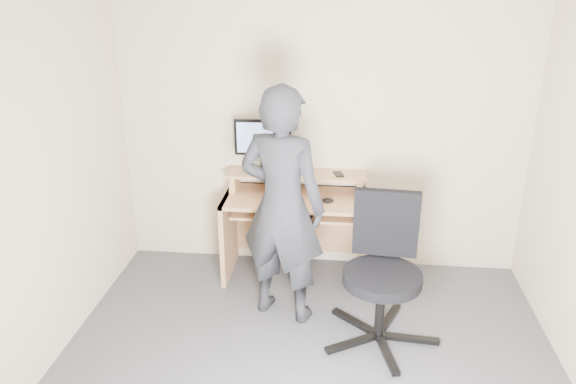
% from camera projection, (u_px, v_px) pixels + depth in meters
% --- Properties ---
extents(back_wall, '(3.50, 0.02, 2.50)m').
position_uv_depth(back_wall, '(322.00, 130.00, 4.80)').
color(back_wall, beige).
rests_on(back_wall, ground).
extents(desk, '(1.20, 0.60, 0.91)m').
position_uv_depth(desk, '(296.00, 215.00, 4.88)').
color(desk, tan).
rests_on(desk, ground).
extents(monitor, '(0.48, 0.14, 0.46)m').
position_uv_depth(monitor, '(263.00, 141.00, 4.74)').
color(monitor, black).
rests_on(monitor, desk).
extents(external_drive, '(0.10, 0.14, 0.20)m').
position_uv_depth(external_drive, '(276.00, 161.00, 4.78)').
color(external_drive, black).
rests_on(external_drive, desk).
extents(travel_mug, '(0.08, 0.08, 0.17)m').
position_uv_depth(travel_mug, '(301.00, 163.00, 4.77)').
color(travel_mug, silver).
rests_on(travel_mug, desk).
extents(smartphone, '(0.10, 0.14, 0.01)m').
position_uv_depth(smartphone, '(339.00, 174.00, 4.76)').
color(smartphone, black).
rests_on(smartphone, desk).
extents(charger, '(0.05, 0.05, 0.03)m').
position_uv_depth(charger, '(282.00, 174.00, 4.72)').
color(charger, black).
rests_on(charger, desk).
extents(headphones, '(0.19, 0.19, 0.06)m').
position_uv_depth(headphones, '(285.00, 170.00, 4.86)').
color(headphones, silver).
rests_on(headphones, desk).
extents(keyboard, '(0.49, 0.31, 0.03)m').
position_uv_depth(keyboard, '(288.00, 210.00, 4.68)').
color(keyboard, black).
rests_on(keyboard, desk).
extents(mouse, '(0.11, 0.09, 0.04)m').
position_uv_depth(mouse, '(328.00, 200.00, 4.60)').
color(mouse, black).
rests_on(mouse, desk).
extents(office_chair, '(0.82, 0.84, 1.06)m').
position_uv_depth(office_chair, '(383.00, 265.00, 3.98)').
color(office_chair, black).
rests_on(office_chair, ground).
extents(person, '(0.77, 0.62, 1.82)m').
position_uv_depth(person, '(282.00, 206.00, 4.13)').
color(person, black).
rests_on(person, ground).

